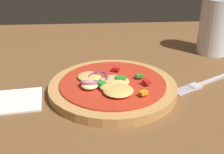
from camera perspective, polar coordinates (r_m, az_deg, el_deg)
name	(u,v)px	position (r m, az deg, el deg)	size (l,w,h in m)	color
dining_table	(90,91)	(0.57, -4.15, -2.64)	(1.12, 0.87, 0.03)	brown
pizza	(112,87)	(0.53, 0.05, -1.89)	(0.23, 0.23, 0.03)	tan
fork	(207,82)	(0.60, 17.66, -0.90)	(0.16, 0.10, 0.00)	silver
beer_glass	(215,30)	(0.75, 18.99, 8.49)	(0.07, 0.07, 0.13)	silver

